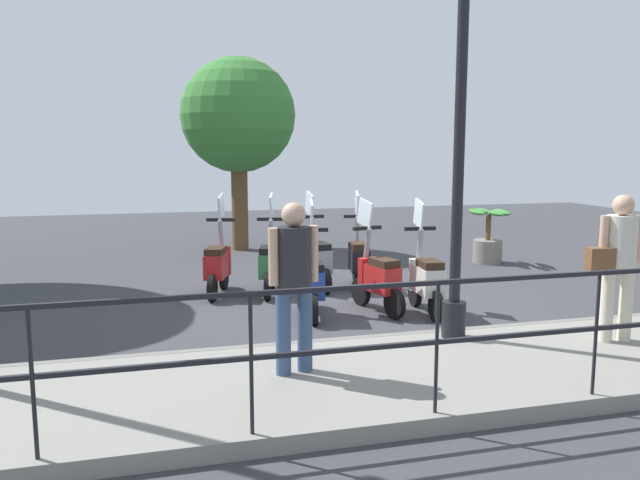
# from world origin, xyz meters

# --- Properties ---
(ground_plane) EXTENTS (28.00, 28.00, 0.00)m
(ground_plane) POSITION_xyz_m (0.00, 0.00, 0.00)
(ground_plane) COLOR #38383D
(promenade_walkway) EXTENTS (2.20, 20.00, 0.15)m
(promenade_walkway) POSITION_xyz_m (-3.15, 0.00, 0.07)
(promenade_walkway) COLOR gray
(promenade_walkway) RESTS_ON ground_plane
(fence_railing) EXTENTS (0.04, 16.03, 1.07)m
(fence_railing) POSITION_xyz_m (-4.20, 0.00, 0.90)
(fence_railing) COLOR black
(fence_railing) RESTS_ON promenade_walkway
(lamp_post_near) EXTENTS (0.26, 0.90, 4.32)m
(lamp_post_near) POSITION_xyz_m (-2.40, -0.34, 2.06)
(lamp_post_near) COLOR black
(lamp_post_near) RESTS_ON promenade_walkway
(pedestrian_with_bag) EXTENTS (0.35, 0.65, 1.59)m
(pedestrian_with_bag) POSITION_xyz_m (-2.99, -1.94, 1.08)
(pedestrian_with_bag) COLOR beige
(pedestrian_with_bag) RESTS_ON promenade_walkway
(pedestrian_distant) EXTENTS (0.38, 0.48, 1.59)m
(pedestrian_distant) POSITION_xyz_m (-3.04, 1.61, 1.08)
(pedestrian_distant) COLOR #384C70
(pedestrian_distant) RESTS_ON promenade_walkway
(tree_distant) EXTENTS (2.48, 2.48, 4.18)m
(tree_distant) POSITION_xyz_m (5.20, 1.00, 2.91)
(tree_distant) COLOR brown
(tree_distant) RESTS_ON ground_plane
(potted_palm) EXTENTS (1.06, 0.66, 1.05)m
(potted_palm) POSITION_xyz_m (2.33, -3.47, 0.45)
(potted_palm) COLOR slate
(potted_palm) RESTS_ON ground_plane
(scooter_near_0) EXTENTS (1.23, 0.44, 1.54)m
(scooter_near_0) POSITION_xyz_m (-0.90, -0.69, 0.48)
(scooter_near_0) COLOR black
(scooter_near_0) RESTS_ON ground_plane
(scooter_near_1) EXTENTS (1.21, 0.51, 1.54)m
(scooter_near_1) POSITION_xyz_m (-0.64, -0.09, 0.48)
(scooter_near_1) COLOR black
(scooter_near_1) RESTS_ON ground_plane
(scooter_near_2) EXTENTS (1.22, 0.49, 1.54)m
(scooter_near_2) POSITION_xyz_m (-0.65, 0.82, 0.48)
(scooter_near_2) COLOR black
(scooter_near_2) RESTS_ON ground_plane
(scooter_far_0) EXTENTS (1.22, 0.49, 1.54)m
(scooter_far_0) POSITION_xyz_m (0.83, -0.31, 0.48)
(scooter_far_0) COLOR black
(scooter_far_0) RESTS_ON ground_plane
(scooter_far_1) EXTENTS (1.23, 0.44, 1.54)m
(scooter_far_1) POSITION_xyz_m (0.96, 0.36, 0.48)
(scooter_far_1) COLOR black
(scooter_far_1) RESTS_ON ground_plane
(scooter_far_2) EXTENTS (1.21, 0.53, 1.54)m
(scooter_far_2) POSITION_xyz_m (0.78, 1.14, 0.48)
(scooter_far_2) COLOR black
(scooter_far_2) RESTS_ON ground_plane
(scooter_far_3) EXTENTS (1.19, 0.55, 1.54)m
(scooter_far_3) POSITION_xyz_m (0.91, 1.92, 0.48)
(scooter_far_3) COLOR black
(scooter_far_3) RESTS_ON ground_plane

